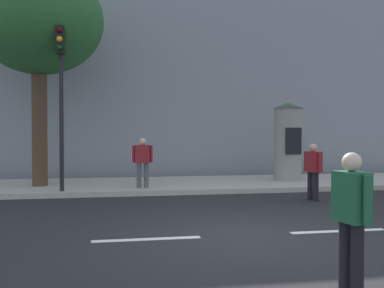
# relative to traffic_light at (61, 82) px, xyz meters

# --- Properties ---
(ground_plane) EXTENTS (80.00, 80.00, 0.00)m
(ground_plane) POSITION_rel_traffic_light_xyz_m (3.70, -5.24, -3.19)
(ground_plane) COLOR #232326
(sidewalk_curb) EXTENTS (36.00, 4.00, 0.15)m
(sidewalk_curb) POSITION_rel_traffic_light_xyz_m (3.70, 1.76, -3.12)
(sidewalk_curb) COLOR #B2ADA3
(sidewalk_curb) RESTS_ON ground_plane
(lane_markings) EXTENTS (25.80, 0.16, 0.01)m
(lane_markings) POSITION_rel_traffic_light_xyz_m (3.70, -5.24, -3.19)
(lane_markings) COLOR silver
(lane_markings) RESTS_ON ground_plane
(building_backdrop) EXTENTS (36.00, 5.00, 8.92)m
(building_backdrop) POSITION_rel_traffic_light_xyz_m (3.70, 6.76, 1.27)
(building_backdrop) COLOR gray
(building_backdrop) RESTS_ON ground_plane
(traffic_light) EXTENTS (0.24, 0.45, 4.55)m
(traffic_light) POSITION_rel_traffic_light_xyz_m (0.00, 0.00, 0.00)
(traffic_light) COLOR black
(traffic_light) RESTS_ON sidewalk_curb
(poster_column) EXTENTS (1.04, 1.04, 2.68)m
(poster_column) POSITION_rel_traffic_light_xyz_m (7.34, 1.69, -1.68)
(poster_column) COLOR gray
(poster_column) RESTS_ON sidewalk_curb
(street_tree) EXTENTS (3.92, 3.92, 6.77)m
(street_tree) POSITION_rel_traffic_light_xyz_m (-0.82, 1.52, 2.01)
(street_tree) COLOR #4C3826
(street_tree) RESTS_ON sidewalk_curb
(pedestrian_with_bag) EXTENTS (0.32, 0.65, 1.50)m
(pedestrian_with_bag) POSITION_rel_traffic_light_xyz_m (6.57, -1.85, -2.32)
(pedestrian_with_bag) COLOR black
(pedestrian_with_bag) RESTS_ON ground_plane
(pedestrian_in_light_jacket) EXTENTS (0.30, 0.56, 1.54)m
(pedestrian_in_light_jacket) POSITION_rel_traffic_light_xyz_m (4.02, -8.03, -2.31)
(pedestrian_in_light_jacket) COLOR black
(pedestrian_in_light_jacket) RESTS_ON ground_plane
(pedestrian_in_dark_shirt) EXTENTS (0.60, 0.28, 1.48)m
(pedestrian_in_dark_shirt) POSITION_rel_traffic_light_xyz_m (2.27, 0.43, -2.19)
(pedestrian_in_dark_shirt) COLOR #4C4C51
(pedestrian_in_dark_shirt) RESTS_ON sidewalk_curb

